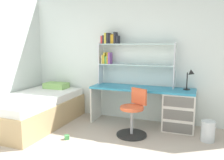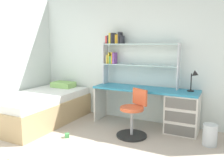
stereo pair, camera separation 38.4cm
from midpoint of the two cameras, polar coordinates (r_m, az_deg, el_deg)
The scene contains 8 objects.
room_shell at distance 4.02m, azimuth -13.88°, elevation 4.89°, with size 5.82×6.47×2.60m.
desk at distance 4.38m, azimuth 17.07°, elevation -6.77°, with size 1.97×0.55×0.74m.
bookshelf_hutch at distance 4.62m, azimuth 6.54°, elevation 6.61°, with size 1.52×0.22×1.06m.
desk_lamp at distance 4.28m, azimuth 22.19°, elevation 0.55°, with size 0.20×0.17×0.38m.
swivel_chair at distance 4.01m, azimuth 8.01°, elevation -9.26°, with size 0.52×0.52×0.80m.
bed_platform at distance 4.85m, azimuth -15.00°, elevation -6.59°, with size 1.14×1.99×0.71m.
waste_bin at distance 4.05m, azimuth 25.62°, elevation -12.17°, with size 0.22×0.22×0.34m, color silver.
toy_block_green_2 at distance 4.04m, azimuth -8.33°, elevation -13.43°, with size 0.07×0.07×0.07m, color #479E51.
Camera 2 is at (1.49, -1.66, 1.57)m, focal length 37.06 mm.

